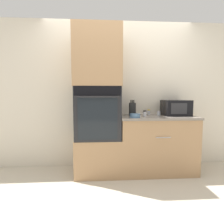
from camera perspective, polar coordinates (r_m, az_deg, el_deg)
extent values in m
plane|color=beige|center=(2.75, 3.39, -21.38)|extent=(12.00, 12.00, 0.00)
cube|color=beige|center=(3.09, 2.06, 5.57)|extent=(8.00, 0.05, 2.50)
cube|color=#A87F56|center=(2.90, -4.49, -13.81)|extent=(0.71, 0.60, 0.57)
cube|color=black|center=(2.75, -4.59, -0.17)|extent=(0.68, 0.59, 0.80)
cube|color=black|center=(2.44, -4.75, 6.93)|extent=(0.65, 0.01, 0.14)
cube|color=#33E54C|center=(2.44, -4.75, 6.94)|extent=(0.09, 0.00, 0.03)
cube|color=black|center=(2.46, -4.68, -2.16)|extent=(0.56, 0.01, 0.60)
cylinder|color=black|center=(2.41, -4.75, 4.99)|extent=(0.58, 0.02, 0.02)
cube|color=#A87F56|center=(2.80, -4.72, 17.15)|extent=(0.71, 0.60, 0.88)
cube|color=#A87F56|center=(2.99, 14.24, -10.30)|extent=(1.19, 0.60, 0.88)
cube|color=slate|center=(2.90, 14.44, -1.59)|extent=(1.21, 0.63, 0.03)
cylinder|color=#B7B7BC|center=(2.66, 16.42, -8.01)|extent=(0.22, 0.01, 0.01)
cube|color=black|center=(3.08, 20.05, 1.31)|extent=(0.41, 0.36, 0.25)
cube|color=#28282B|center=(2.90, 21.05, 1.06)|extent=(0.25, 0.01, 0.17)
cube|color=black|center=(2.85, 6.64, 0.90)|extent=(0.09, 0.12, 0.21)
cylinder|color=black|center=(2.84, 6.21, 3.47)|extent=(0.02, 0.02, 0.04)
cylinder|color=black|center=(2.84, 6.67, 3.47)|extent=(0.02, 0.02, 0.04)
cylinder|color=black|center=(2.85, 7.13, 3.46)|extent=(0.02, 0.02, 0.04)
cylinder|color=#517599|center=(2.62, 7.49, -1.15)|extent=(0.16, 0.16, 0.06)
cylinder|color=silver|center=(2.98, 15.00, -0.54)|extent=(0.06, 0.06, 0.06)
cylinder|color=#B7B7BC|center=(2.98, 15.02, 0.16)|extent=(0.05, 0.05, 0.02)
cylinder|color=silver|center=(2.85, 10.65, -0.57)|extent=(0.06, 0.06, 0.07)
cylinder|color=black|center=(2.85, 10.66, 0.33)|extent=(0.05, 0.05, 0.02)
cylinder|color=silver|center=(3.11, 11.91, -0.14)|extent=(0.05, 0.05, 0.07)
cylinder|color=gold|center=(3.10, 11.92, 0.67)|extent=(0.05, 0.05, 0.02)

